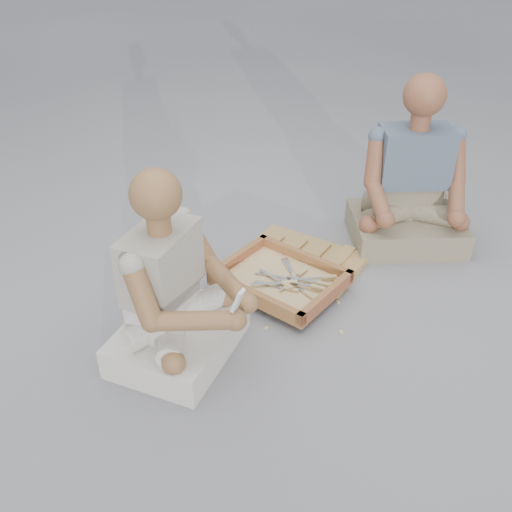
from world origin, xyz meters
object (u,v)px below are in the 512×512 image
(craftsman, at_px, (174,297))
(companion, at_px, (411,190))
(carved_panel, at_px, (302,259))
(tool_tray, at_px, (280,279))

(craftsman, relative_size, companion, 0.91)
(carved_panel, distance_m, companion, 0.68)
(craftsman, bearing_deg, tool_tray, 156.86)
(carved_panel, bearing_deg, tool_tray, -99.25)
(carved_panel, relative_size, companion, 0.66)
(craftsman, distance_m, companion, 1.46)
(tool_tray, height_order, companion, companion)
(tool_tray, bearing_deg, companion, 51.49)
(carved_panel, xyz_separation_m, craftsman, (-0.34, -0.81, 0.26))
(tool_tray, distance_m, companion, 0.88)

